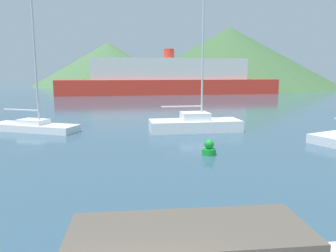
# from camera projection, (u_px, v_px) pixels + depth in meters

# --- Properties ---
(sailboat_inner) EXTENTS (6.28, 3.46, 9.24)m
(sailboat_inner) POSITION_uv_depth(u_px,v_px,m) (34.00, 125.00, 21.37)
(sailboat_inner) COLOR white
(sailboat_inner) RESTS_ON ground_plane
(sailboat_middle) EXTENTS (6.13, 2.98, 8.46)m
(sailboat_middle) POSITION_uv_depth(u_px,v_px,m) (195.00, 124.00, 21.37)
(sailboat_middle) COLOR white
(sailboat_middle) RESTS_ON ground_plane
(ferry_distant) EXTENTS (38.22, 13.07, 7.68)m
(ferry_distant) POSITION_uv_depth(u_px,v_px,m) (169.00, 78.00, 56.83)
(ferry_distant) COLOR red
(ferry_distant) RESTS_ON ground_plane
(buoy_marker) EXTENTS (0.64, 0.64, 0.74)m
(buoy_marker) POSITION_uv_depth(u_px,v_px,m) (209.00, 148.00, 15.21)
(buoy_marker) COLOR green
(buoy_marker) RESTS_ON ground_plane
(hill_west) EXTENTS (40.93, 40.93, 11.83)m
(hill_west) POSITION_uv_depth(u_px,v_px,m) (108.00, 64.00, 91.66)
(hill_west) COLOR #476B42
(hill_west) RESTS_ON ground_plane
(hill_central) EXTENTS (53.65, 53.65, 14.88)m
(hill_central) POSITION_uv_depth(u_px,v_px,m) (229.00, 57.00, 83.47)
(hill_central) COLOR #3D6038
(hill_central) RESTS_ON ground_plane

